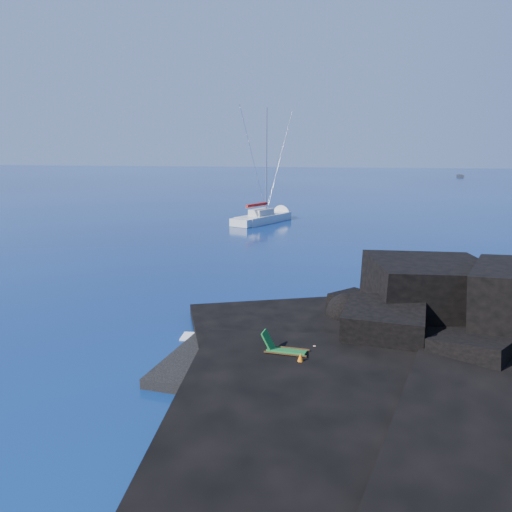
# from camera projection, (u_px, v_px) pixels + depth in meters

# --- Properties ---
(ground) EXTENTS (400.00, 400.00, 0.00)m
(ground) POSITION_uv_depth(u_px,v_px,m) (164.00, 364.00, 18.36)
(ground) COLOR #04103E
(ground) RESTS_ON ground
(beach) EXTENTS (9.08, 6.86, 0.70)m
(beach) POSITION_uv_depth(u_px,v_px,m) (287.00, 368.00, 17.99)
(beach) COLOR black
(beach) RESTS_ON ground
(surf_foam) EXTENTS (10.00, 8.00, 0.06)m
(surf_foam) POSITION_uv_depth(u_px,v_px,m) (311.00, 326.00, 22.21)
(surf_foam) COLOR white
(surf_foam) RESTS_ON ground
(sailboat) EXTENTS (6.94, 11.43, 12.02)m
(sailboat) POSITION_uv_depth(u_px,v_px,m) (264.00, 222.00, 53.66)
(sailboat) COLOR silver
(sailboat) RESTS_ON ground
(deck_chair) EXTENTS (1.64, 0.83, 1.09)m
(deck_chair) POSITION_uv_depth(u_px,v_px,m) (287.00, 345.00, 17.75)
(deck_chair) COLOR #176828
(deck_chair) RESTS_ON beach
(towel) EXTENTS (2.29, 1.52, 0.06)m
(towel) POSITION_uv_depth(u_px,v_px,m) (302.00, 353.00, 18.39)
(towel) COLOR silver
(towel) RESTS_ON beach
(sunbather) EXTENTS (1.93, 0.94, 0.25)m
(sunbather) POSITION_uv_depth(u_px,v_px,m) (302.00, 349.00, 18.36)
(sunbather) COLOR tan
(sunbather) RESTS_ON towel
(marker_cone) EXTENTS (0.49, 0.49, 0.59)m
(marker_cone) POSITION_uv_depth(u_px,v_px,m) (300.00, 361.00, 17.06)
(marker_cone) COLOR orange
(marker_cone) RESTS_ON beach
(distant_boat_a) EXTENTS (1.84, 4.79, 0.62)m
(distant_boat_a) POSITION_uv_depth(u_px,v_px,m) (460.00, 177.00, 139.50)
(distant_boat_a) COLOR #242529
(distant_boat_a) RESTS_ON ground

